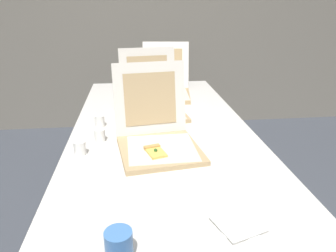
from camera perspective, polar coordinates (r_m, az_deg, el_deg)
wall_back at (r=3.65m, az=-4.35°, el=20.03°), size 10.00×0.10×2.60m
table at (r=1.78m, az=-1.19°, el=-1.39°), size 0.96×2.07×0.75m
pizza_box_front at (r=1.48m, az=-1.91°, el=-2.14°), size 0.41×0.46×0.38m
pizza_box_middle at (r=1.96m, az=-2.77°, el=3.89°), size 0.41×0.44×0.38m
pizza_box_back at (r=2.35m, az=-0.56°, el=6.83°), size 0.42×0.53×0.36m
cup_white_near_left at (r=1.48m, az=-15.60°, el=-3.89°), size 0.05×0.05×0.06m
cup_white_mid at (r=1.79m, az=-12.21°, el=0.87°), size 0.05×0.05×0.06m
cup_white_near_center at (r=1.60m, az=-12.20°, el=-1.65°), size 0.05×0.05×0.06m
cup_printed_front at (r=0.90m, az=-8.84°, el=-20.60°), size 0.08×0.08×0.09m
napkin_pile at (r=1.05m, az=12.56°, el=-16.89°), size 0.17×0.17×0.01m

